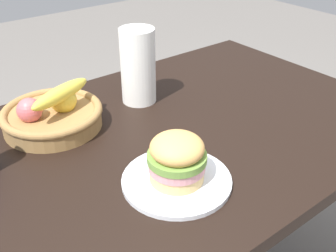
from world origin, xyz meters
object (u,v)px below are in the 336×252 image
Objects in this scene: plate at (177,180)px; fruit_basket at (53,114)px; sandwich at (177,158)px; paper_towel_roll at (138,66)px.

fruit_basket is at bearing 106.02° from plate.
sandwich is 0.58× the size of paper_towel_roll.
paper_towel_roll reaches higher than sandwich.
fruit_basket is at bearing 106.02° from sandwich.
sandwich is 0.44m from paper_towel_roll.
fruit_basket reaches higher than plate.
paper_towel_roll reaches higher than plate.
sandwich is 0.44m from fruit_basket.
sandwich is (0.00, 0.00, 0.07)m from plate.
sandwich is 0.48× the size of fruit_basket.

